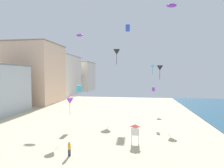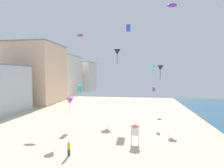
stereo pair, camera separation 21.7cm
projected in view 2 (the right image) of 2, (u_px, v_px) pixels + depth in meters
boardwalk_hotel_mid at (35, 73)px, 58.79m from camera, size 15.53×15.35×19.02m
boardwalk_hotel_far at (63, 75)px, 79.94m from camera, size 11.28×21.96×17.44m
boardwalk_hotel_distant at (80, 76)px, 102.64m from camera, size 15.53×17.84×15.99m
kite_flyer at (69, 148)px, 20.24m from camera, size 0.34×0.34×1.64m
lifeguard_stand at (135, 130)px, 23.98m from camera, size 1.10×1.10×2.55m
kite_black_delta at (117, 52)px, 46.55m from camera, size 1.69×1.69×3.85m
kite_blue_box at (128, 28)px, 49.63m from camera, size 1.10×1.10×1.73m
kite_purple_delta at (70, 101)px, 26.86m from camera, size 1.15×1.15×2.62m
kite_purple_box at (154, 89)px, 34.97m from camera, size 0.50×0.50×0.79m
kite_cyan_box at (79, 89)px, 34.01m from camera, size 0.74×0.74×1.16m
kite_cyan_delta at (153, 67)px, 50.03m from camera, size 1.11×1.11×2.52m
kite_black_delta_2 at (160, 68)px, 37.46m from camera, size 1.28×1.28×2.91m
kite_purple_parafoil at (172, 5)px, 34.15m from camera, size 1.92×0.53×0.75m
kite_purple_parafoil_2 at (80, 35)px, 44.93m from camera, size 1.71×0.47×0.66m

